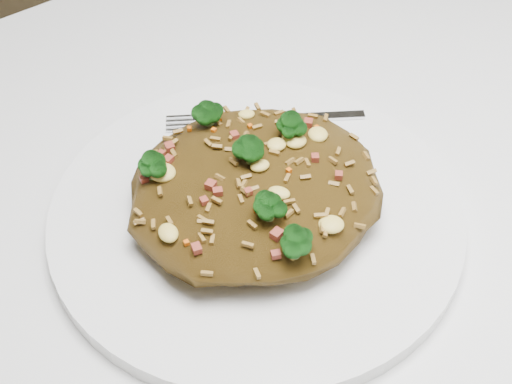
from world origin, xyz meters
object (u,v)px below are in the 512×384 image
(plate, at_px, (256,213))
(fork, at_px, (276,119))
(fried_rice, at_px, (256,180))
(dining_table, at_px, (215,359))

(plate, relative_size, fork, 2.10)
(fried_rice, height_order, fork, fried_rice)
(plate, distance_m, fork, 0.10)
(dining_table, relative_size, fried_rice, 6.55)
(plate, relative_size, fried_rice, 1.63)
(fork, bearing_deg, dining_table, -110.88)
(plate, distance_m, fried_rice, 0.03)
(dining_table, distance_m, plate, 0.12)
(fried_rice, xyz_separation_m, fork, (0.07, 0.06, -0.02))
(plate, height_order, fork, fork)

